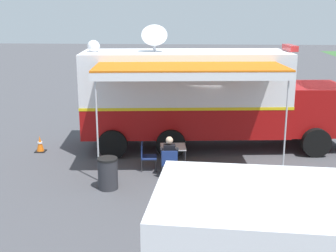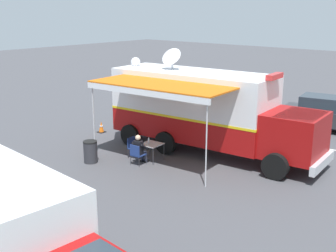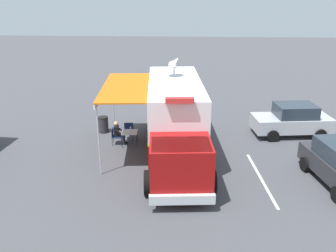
# 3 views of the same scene
# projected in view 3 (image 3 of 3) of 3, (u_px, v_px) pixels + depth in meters

# --- Properties ---
(ground_plane) EXTENTS (100.00, 100.00, 0.00)m
(ground_plane) POSITION_uv_depth(u_px,v_px,m) (175.00, 148.00, 18.54)
(ground_plane) COLOR #47474C
(lot_stripe) EXTENTS (0.54, 4.79, 0.01)m
(lot_stripe) POSITION_uv_depth(u_px,v_px,m) (261.00, 178.00, 15.54)
(lot_stripe) COLOR silver
(lot_stripe) RESTS_ON ground
(command_truck) EXTENTS (5.52, 9.67, 4.53)m
(command_truck) POSITION_uv_depth(u_px,v_px,m) (175.00, 117.00, 17.16)
(command_truck) COLOR #9E0F0F
(command_truck) RESTS_ON ground
(folding_table) EXTENTS (0.87, 0.87, 0.73)m
(folding_table) POSITION_uv_depth(u_px,v_px,m) (130.00, 133.00, 18.72)
(folding_table) COLOR silver
(folding_table) RESTS_ON ground
(water_bottle) EXTENTS (0.07, 0.07, 0.22)m
(water_bottle) POSITION_uv_depth(u_px,v_px,m) (131.00, 129.00, 18.83)
(water_bottle) COLOR silver
(water_bottle) RESTS_ON folding_table
(folding_chair_at_table) EXTENTS (0.52, 0.52, 0.87)m
(folding_chair_at_table) POSITION_uv_depth(u_px,v_px,m) (115.00, 135.00, 18.88)
(folding_chair_at_table) COLOR navy
(folding_chair_at_table) RESTS_ON ground
(folding_chair_beside_table) EXTENTS (0.52, 0.52, 0.87)m
(folding_chair_beside_table) POSITION_uv_depth(u_px,v_px,m) (129.00, 130.00, 19.58)
(folding_chair_beside_table) COLOR navy
(folding_chair_beside_table) RESTS_ON ground
(seated_responder) EXTENTS (0.69, 0.59, 1.25)m
(seated_responder) POSITION_uv_depth(u_px,v_px,m) (118.00, 132.00, 18.83)
(seated_responder) COLOR black
(seated_responder) RESTS_ON ground
(trash_bin) EXTENTS (0.57, 0.57, 0.91)m
(trash_bin) POSITION_uv_depth(u_px,v_px,m) (103.00, 125.00, 20.53)
(trash_bin) COLOR #2D2D33
(trash_bin) RESTS_ON ground
(traffic_cone) EXTENTS (0.36, 0.36, 0.58)m
(traffic_cone) POSITION_uv_depth(u_px,v_px,m) (164.00, 112.00, 23.29)
(traffic_cone) COLOR black
(traffic_cone) RESTS_ON ground
(car_behind_truck) EXTENTS (4.39, 2.40, 1.76)m
(car_behind_truck) POSITION_uv_depth(u_px,v_px,m) (292.00, 120.00, 19.99)
(car_behind_truck) COLOR #B2B5BA
(car_behind_truck) RESTS_ON ground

